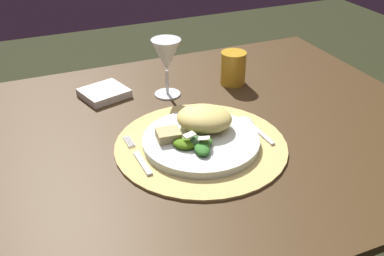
{
  "coord_description": "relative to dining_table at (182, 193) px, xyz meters",
  "views": [
    {
      "loc": [
        -0.32,
        -0.83,
        1.27
      ],
      "look_at": [
        0.02,
        -0.02,
        0.75
      ],
      "focal_mm": 42.28,
      "sensor_mm": 36.0,
      "label": 1
    }
  ],
  "objects": [
    {
      "name": "dining_table",
      "position": [
        0.0,
        0.0,
        0.0
      ],
      "size": [
        1.26,
        0.91,
        0.73
      ],
      "color": "#3E2B15",
      "rests_on": "ground"
    },
    {
      "name": "placemat",
      "position": [
        0.02,
        -0.07,
        0.18
      ],
      "size": [
        0.38,
        0.38,
        0.01
      ],
      "primitive_type": "cylinder",
      "color": "tan",
      "rests_on": "dining_table"
    },
    {
      "name": "dinner_plate",
      "position": [
        0.02,
        -0.07,
        0.19
      ],
      "size": [
        0.26,
        0.26,
        0.02
      ],
      "primitive_type": "cylinder",
      "color": "silver",
      "rests_on": "placemat"
    },
    {
      "name": "pasta_serving",
      "position": [
        0.04,
        -0.03,
        0.22
      ],
      "size": [
        0.16,
        0.16,
        0.05
      ],
      "primitive_type": "ellipsoid",
      "rotation": [
        0.0,
        0.0,
        5.65
      ],
      "color": "#DAC667",
      "rests_on": "dinner_plate"
    },
    {
      "name": "salad_greens",
      "position": [
        -0.0,
        -0.1,
        0.21
      ],
      "size": [
        0.1,
        0.09,
        0.03
      ],
      "color": "#2D6F23",
      "rests_on": "dinner_plate"
    },
    {
      "name": "bread_piece",
      "position": [
        -0.05,
        -0.05,
        0.21
      ],
      "size": [
        0.05,
        0.05,
        0.02
      ],
      "primitive_type": "cube",
      "rotation": [
        0.0,
        0.0,
        1.46
      ],
      "color": "tan",
      "rests_on": "dinner_plate"
    },
    {
      "name": "fork",
      "position": [
        -0.12,
        -0.06,
        0.18
      ],
      "size": [
        0.02,
        0.15,
        0.0
      ],
      "color": "silver",
      "rests_on": "placemat"
    },
    {
      "name": "spoon",
      "position": [
        0.16,
        -0.04,
        0.18
      ],
      "size": [
        0.03,
        0.14,
        0.01
      ],
      "color": "silver",
      "rests_on": "placemat"
    },
    {
      "name": "napkin",
      "position": [
        -0.12,
        0.26,
        0.19
      ],
      "size": [
        0.14,
        0.13,
        0.02
      ],
      "primitive_type": "cube",
      "rotation": [
        0.0,
        0.0,
        0.29
      ],
      "color": "white",
      "rests_on": "dining_table"
    },
    {
      "name": "wine_glass",
      "position": [
        0.04,
        0.2,
        0.28
      ],
      "size": [
        0.08,
        0.08,
        0.15
      ],
      "color": "silver",
      "rests_on": "dining_table"
    },
    {
      "name": "amber_tumbler",
      "position": [
        0.24,
        0.2,
        0.22
      ],
      "size": [
        0.07,
        0.07,
        0.09
      ],
      "primitive_type": "cylinder",
      "color": "gold",
      "rests_on": "dining_table"
    }
  ]
}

